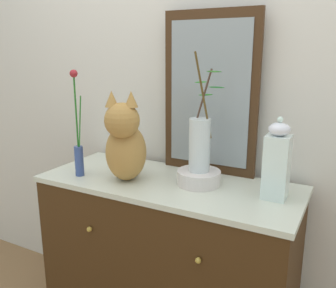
{
  "coord_description": "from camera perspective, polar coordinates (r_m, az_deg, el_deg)",
  "views": [
    {
      "loc": [
        0.75,
        -1.4,
        1.47
      ],
      "look_at": [
        0.0,
        0.0,
        1.06
      ],
      "focal_mm": 38.67,
      "sensor_mm": 36.0,
      "label": 1
    }
  ],
  "objects": [
    {
      "name": "sideboard",
      "position": [
        1.89,
        -0.0,
        -18.5
      ],
      "size": [
        1.22,
        0.52,
        0.88
      ],
      "color": "#3D2510",
      "rests_on": "ground_plane"
    },
    {
      "name": "jar_lidded_porcelain",
      "position": [
        1.53,
        16.78,
        -2.73
      ],
      "size": [
        0.1,
        0.1,
        0.34
      ],
      "color": "white",
      "rests_on": "sideboard"
    },
    {
      "name": "bowl_porcelain",
      "position": [
        1.66,
        4.87,
        -5.28
      ],
      "size": [
        0.2,
        0.2,
        0.06
      ],
      "primitive_type": "cylinder",
      "color": "silver",
      "rests_on": "sideboard"
    },
    {
      "name": "cat_sitting",
      "position": [
        1.67,
        -6.77,
        0.18
      ],
      "size": [
        0.25,
        0.43,
        0.42
      ],
      "color": "#AE7D3E",
      "rests_on": "sideboard"
    },
    {
      "name": "vase_glass_clear",
      "position": [
        1.61,
        5.03,
        0.23
      ],
      "size": [
        0.18,
        0.2,
        0.53
      ],
      "color": "silver",
      "rests_on": "bowl_porcelain"
    },
    {
      "name": "wall_back",
      "position": [
        1.89,
        4.68,
        9.17
      ],
      "size": [
        4.4,
        0.08,
        2.6
      ],
      "primitive_type": "cube",
      "color": "silver",
      "rests_on": "ground_plane"
    },
    {
      "name": "mirror_leaning",
      "position": [
        1.76,
        6.62,
        7.81
      ],
      "size": [
        0.47,
        0.03,
        0.78
      ],
      "color": "#3F2614",
      "rests_on": "sideboard"
    },
    {
      "name": "vase_slim_green",
      "position": [
        1.78,
        -13.96,
        -0.27
      ],
      "size": [
        0.06,
        0.04,
        0.51
      ],
      "color": "#344A8C",
      "rests_on": "sideboard"
    }
  ]
}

